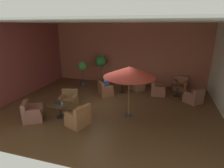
% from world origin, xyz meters
% --- Properties ---
extents(ground_plane, '(10.65, 8.55, 0.02)m').
position_xyz_m(ground_plane, '(0.00, 0.00, -0.01)').
color(ground_plane, brown).
extents(wall_back_brick, '(10.65, 0.08, 4.10)m').
position_xyz_m(wall_back_brick, '(0.00, 4.23, 2.05)').
color(wall_back_brick, '#9B523D').
rests_on(wall_back_brick, ground_plane).
extents(wall_left_accent, '(0.08, 8.55, 4.10)m').
position_xyz_m(wall_left_accent, '(-5.28, 0.00, 2.05)').
color(wall_left_accent, brown).
rests_on(wall_left_accent, ground_plane).
extents(ceiling_slab, '(10.65, 8.55, 0.06)m').
position_xyz_m(ceiling_slab, '(0.00, 0.00, 4.13)').
color(ceiling_slab, white).
rests_on(ceiling_slab, wall_back_brick).
extents(cafe_table_front_left, '(0.83, 0.83, 0.65)m').
position_xyz_m(cafe_table_front_left, '(-1.82, -1.63, 0.51)').
color(cafe_table_front_left, black).
rests_on(cafe_table_front_left, ground_plane).
extents(armchair_front_left_north, '(1.09, 1.10, 0.88)m').
position_xyz_m(armchair_front_left_north, '(-2.84, -2.21, 0.32)').
color(armchair_front_left_north, brown).
rests_on(armchair_front_left_north, ground_plane).
extents(armchair_front_left_east, '(1.01, 1.04, 0.91)m').
position_xyz_m(armchair_front_left_east, '(-0.71, -2.05, 0.33)').
color(armchair_front_left_east, '#925B36').
rests_on(armchair_front_left_east, ground_plane).
extents(armchair_front_left_south, '(0.93, 0.87, 0.86)m').
position_xyz_m(armchair_front_left_south, '(-2.03, -0.47, 0.31)').
color(armchair_front_left_south, brown).
rests_on(armchair_front_left_south, ground_plane).
extents(cafe_table_front_right, '(0.87, 0.87, 0.65)m').
position_xyz_m(cafe_table_front_right, '(0.13, 2.25, 0.53)').
color(cafe_table_front_right, black).
rests_on(cafe_table_front_right, ground_plane).
extents(armchair_front_right_north, '(1.04, 1.04, 0.79)m').
position_xyz_m(armchair_front_right_north, '(0.99, 3.00, 0.30)').
color(armchair_front_right_north, brown).
rests_on(armchair_front_right_north, ground_plane).
extents(armchair_front_right_east, '(1.06, 1.06, 0.83)m').
position_xyz_m(armchair_front_right_east, '(-0.75, 1.51, 0.31)').
color(armchair_front_right_east, '#925A3C').
rests_on(armchair_front_right_east, ground_plane).
extents(cafe_table_mid_center, '(0.65, 0.65, 0.65)m').
position_xyz_m(cafe_table_mid_center, '(3.34, 2.56, 0.47)').
color(cafe_table_mid_center, black).
rests_on(cafe_table_mid_center, ground_plane).
extents(armchair_mid_center_north, '(0.93, 0.86, 0.90)m').
position_xyz_m(armchair_mid_center_north, '(3.58, 3.68, 0.33)').
color(armchair_mid_center_north, '#8D583E').
rests_on(armchair_mid_center_north, ground_plane).
extents(armchair_mid_center_east, '(0.87, 0.82, 0.86)m').
position_xyz_m(armchair_mid_center_east, '(2.21, 2.41, 0.31)').
color(armchair_mid_center_east, '#8E5242').
rests_on(armchair_mid_center_east, ground_plane).
extents(armchair_mid_center_south, '(1.08, 1.08, 0.85)m').
position_xyz_m(armchair_mid_center_south, '(4.15, 1.75, 0.31)').
color(armchair_mid_center_south, '#8E5747').
rests_on(armchair_mid_center_south, ground_plane).
extents(patio_umbrella_tall_red, '(2.25, 2.25, 2.32)m').
position_xyz_m(patio_umbrella_tall_red, '(1.10, -0.68, 2.09)').
color(patio_umbrella_tall_red, '#2D2D2D').
rests_on(patio_umbrella_tall_red, ground_plane).
extents(potted_tree_left_corner, '(0.62, 0.62, 1.70)m').
position_xyz_m(potted_tree_left_corner, '(-2.73, 2.74, 1.19)').
color(potted_tree_left_corner, '#383434').
rests_on(potted_tree_left_corner, ground_plane).
extents(potted_tree_mid_left, '(0.75, 0.75, 2.06)m').
position_xyz_m(potted_tree_mid_left, '(-1.61, 3.26, 1.53)').
color(potted_tree_mid_left, '#363734').
rests_on(potted_tree_mid_left, ground_plane).
extents(patron_blue_shirt, '(0.39, 0.41, 0.60)m').
position_xyz_m(patron_blue_shirt, '(-0.71, 1.54, 0.67)').
color(patron_blue_shirt, '#27429A').
rests_on(patron_blue_shirt, ground_plane).
extents(iced_drink_cup, '(0.08, 0.08, 0.11)m').
position_xyz_m(iced_drink_cup, '(-1.73, -1.64, 0.71)').
color(iced_drink_cup, white).
rests_on(iced_drink_cup, cafe_table_front_left).
extents(open_laptop, '(0.32, 0.24, 0.20)m').
position_xyz_m(open_laptop, '(-1.82, -1.71, 0.70)').
color(open_laptop, '#9EA0A5').
rests_on(open_laptop, cafe_table_front_left).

